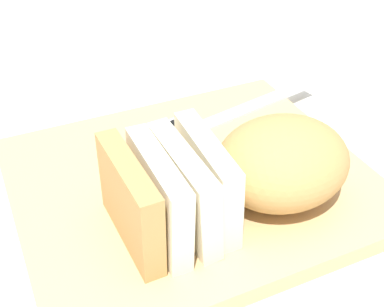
% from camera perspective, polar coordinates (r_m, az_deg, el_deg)
% --- Properties ---
extents(ground_plane, '(3.00, 3.00, 0.00)m').
position_cam_1_polar(ground_plane, '(0.57, -0.00, -4.02)').
color(ground_plane, silver).
extents(cutting_board, '(0.37, 0.32, 0.02)m').
position_cam_1_polar(cutting_board, '(0.56, -0.00, -3.28)').
color(cutting_board, tan).
rests_on(cutting_board, ground_plane).
extents(bread_loaf, '(0.23, 0.12, 0.09)m').
position_cam_1_polar(bread_loaf, '(0.49, 5.58, -2.11)').
color(bread_loaf, tan).
rests_on(bread_loaf, cutting_board).
extents(bread_knife, '(0.29, 0.08, 0.02)m').
position_cam_1_polar(bread_knife, '(0.61, -1.04, 2.74)').
color(bread_knife, silver).
rests_on(bread_knife, cutting_board).
extents(crumb_near_knife, '(0.00, 0.00, 0.00)m').
position_cam_1_polar(crumb_near_knife, '(0.58, 1.27, -0.42)').
color(crumb_near_knife, '#A8753D').
rests_on(crumb_near_knife, cutting_board).
extents(crumb_near_loaf, '(0.01, 0.01, 0.01)m').
position_cam_1_polar(crumb_near_loaf, '(0.60, 3.53, 0.85)').
color(crumb_near_loaf, '#A8753D').
rests_on(crumb_near_loaf, cutting_board).
extents(crumb_stray_left, '(0.01, 0.01, 0.01)m').
position_cam_1_polar(crumb_stray_left, '(0.58, -4.47, -0.26)').
color(crumb_stray_left, '#A8753D').
rests_on(crumb_stray_left, cutting_board).
extents(crumb_stray_right, '(0.00, 0.00, 0.00)m').
position_cam_1_polar(crumb_stray_right, '(0.50, -0.80, -7.21)').
color(crumb_stray_right, '#A8753D').
rests_on(crumb_stray_right, cutting_board).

